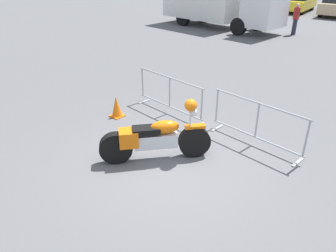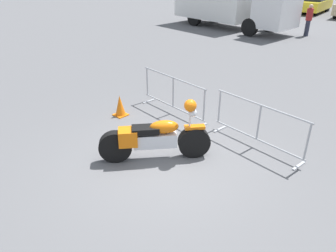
{
  "view_description": "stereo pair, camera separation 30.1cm",
  "coord_description": "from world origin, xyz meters",
  "px_view_note": "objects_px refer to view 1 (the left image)",
  "views": [
    {
      "loc": [
        3.85,
        -4.44,
        3.95
      ],
      "look_at": [
        -0.34,
        0.36,
        0.65
      ],
      "focal_mm": 35.0,
      "sensor_mm": 36.0,
      "label": 1
    },
    {
      "loc": [
        4.08,
        -4.23,
        3.95
      ],
      "look_at": [
        -0.34,
        0.36,
        0.65
      ],
      "focal_mm": 35.0,
      "sensor_mm": 36.0,
      "label": 2
    }
  ],
  "objects_px": {
    "crowd_barrier_far": "(257,123)",
    "parked_car_yellow": "(299,2)",
    "pedestrian": "(296,18)",
    "crowd_barrier_near": "(170,95)",
    "box_truck": "(215,0)",
    "motorcycle": "(156,138)",
    "traffic_cone": "(117,107)"
  },
  "relations": [
    {
      "from": "crowd_barrier_near",
      "to": "crowd_barrier_far",
      "type": "distance_m",
      "value": 2.65
    },
    {
      "from": "crowd_barrier_far",
      "to": "pedestrian",
      "type": "xyz_separation_m",
      "value": [
        -4.25,
        12.6,
        0.36
      ]
    },
    {
      "from": "crowd_barrier_near",
      "to": "box_truck",
      "type": "xyz_separation_m",
      "value": [
        -6.31,
        11.51,
        1.08
      ]
    },
    {
      "from": "parked_car_yellow",
      "to": "motorcycle",
      "type": "bearing_deg",
      "value": -170.85
    },
    {
      "from": "crowd_barrier_near",
      "to": "traffic_cone",
      "type": "bearing_deg",
      "value": -130.53
    },
    {
      "from": "crowd_barrier_near",
      "to": "traffic_cone",
      "type": "height_order",
      "value": "crowd_barrier_near"
    },
    {
      "from": "box_truck",
      "to": "pedestrian",
      "type": "relative_size",
      "value": 4.63
    },
    {
      "from": "crowd_barrier_near",
      "to": "box_truck",
      "type": "distance_m",
      "value": 13.17
    },
    {
      "from": "parked_car_yellow",
      "to": "pedestrian",
      "type": "xyz_separation_m",
      "value": [
        3.28,
        -8.82,
        0.18
      ]
    },
    {
      "from": "box_truck",
      "to": "pedestrian",
      "type": "height_order",
      "value": "box_truck"
    },
    {
      "from": "motorcycle",
      "to": "crowd_barrier_near",
      "type": "distance_m",
      "value": 2.38
    },
    {
      "from": "crowd_barrier_near",
      "to": "motorcycle",
      "type": "bearing_deg",
      "value": -56.26
    },
    {
      "from": "motorcycle",
      "to": "parked_car_yellow",
      "type": "bearing_deg",
      "value": 54.54
    },
    {
      "from": "parked_car_yellow",
      "to": "traffic_cone",
      "type": "distance_m",
      "value": 22.89
    },
    {
      "from": "crowd_barrier_far",
      "to": "traffic_cone",
      "type": "relative_size",
      "value": 4.12
    },
    {
      "from": "crowd_barrier_far",
      "to": "pedestrian",
      "type": "relative_size",
      "value": 1.44
    },
    {
      "from": "parked_car_yellow",
      "to": "pedestrian",
      "type": "distance_m",
      "value": 9.41
    },
    {
      "from": "motorcycle",
      "to": "traffic_cone",
      "type": "relative_size",
      "value": 3.35
    },
    {
      "from": "motorcycle",
      "to": "crowd_barrier_far",
      "type": "xyz_separation_m",
      "value": [
        1.32,
        1.98,
        0.04
      ]
    },
    {
      "from": "motorcycle",
      "to": "crowd_barrier_near",
      "type": "height_order",
      "value": "motorcycle"
    },
    {
      "from": "crowd_barrier_near",
      "to": "crowd_barrier_far",
      "type": "height_order",
      "value": "same"
    },
    {
      "from": "traffic_cone",
      "to": "crowd_barrier_far",
      "type": "bearing_deg",
      "value": 17.28
    },
    {
      "from": "motorcycle",
      "to": "crowd_barrier_near",
      "type": "xyz_separation_m",
      "value": [
        -1.32,
        1.98,
        0.04
      ]
    },
    {
      "from": "crowd_barrier_far",
      "to": "pedestrian",
      "type": "bearing_deg",
      "value": 108.65
    },
    {
      "from": "crowd_barrier_far",
      "to": "parked_car_yellow",
      "type": "bearing_deg",
      "value": 109.36
    },
    {
      "from": "crowd_barrier_near",
      "to": "box_truck",
      "type": "relative_size",
      "value": 0.31
    },
    {
      "from": "crowd_barrier_far",
      "to": "box_truck",
      "type": "xyz_separation_m",
      "value": [
        -8.96,
        11.51,
        1.08
      ]
    },
    {
      "from": "motorcycle",
      "to": "parked_car_yellow",
      "type": "height_order",
      "value": "parked_car_yellow"
    },
    {
      "from": "parked_car_yellow",
      "to": "traffic_cone",
      "type": "relative_size",
      "value": 7.5
    },
    {
      "from": "crowd_barrier_near",
      "to": "parked_car_yellow",
      "type": "bearing_deg",
      "value": 102.84
    },
    {
      "from": "crowd_barrier_far",
      "to": "parked_car_yellow",
      "type": "relative_size",
      "value": 0.55
    },
    {
      "from": "box_truck",
      "to": "crowd_barrier_near",
      "type": "bearing_deg",
      "value": -57.59
    }
  ]
}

